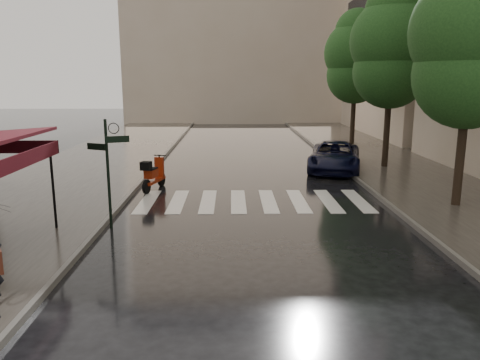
{
  "coord_description": "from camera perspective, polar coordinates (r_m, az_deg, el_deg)",
  "views": [
    {
      "loc": [
        2.22,
        -9.75,
        4.13
      ],
      "look_at": [
        2.45,
        3.0,
        1.4
      ],
      "focal_mm": 35.0,
      "sensor_mm": 36.0,
      "label": 1
    }
  ],
  "objects": [
    {
      "name": "sidewalk_far",
      "position": [
        23.54,
        18.91,
        1.48
      ],
      "size": [
        5.5,
        60.0,
        0.12
      ],
      "primitive_type": "cube",
      "color": "#38332D",
      "rests_on": "ground"
    },
    {
      "name": "crosswalk",
      "position": [
        16.3,
        1.64,
        -2.57
      ],
      "size": [
        7.85,
        3.2,
        0.01
      ],
      "color": "silver",
      "rests_on": "ground"
    },
    {
      "name": "tree_mid",
      "position": [
        22.98,
        18.06,
        15.17
      ],
      "size": [
        3.8,
        3.8,
        8.34
      ],
      "color": "black",
      "rests_on": "sidewalk_far"
    },
    {
      "name": "haussmann_far",
      "position": [
        38.84,
        21.74,
        18.85
      ],
      "size": [
        8.0,
        16.0,
        18.5
      ],
      "primitive_type": "cube",
      "color": "tan",
      "rests_on": "ground"
    },
    {
      "name": "backdrop_building",
      "position": [
        48.11,
        -0.14,
        19.1
      ],
      "size": [
        22.0,
        6.0,
        20.0
      ],
      "primitive_type": "cube",
      "color": "tan",
      "rests_on": "ground"
    },
    {
      "name": "signpost",
      "position": [
        13.4,
        -15.8,
        1.75
      ],
      "size": [
        1.17,
        0.29,
        3.1
      ],
      "color": "black",
      "rests_on": "ground"
    },
    {
      "name": "sidewalk_near",
      "position": [
        23.12,
        -17.94,
        1.36
      ],
      "size": [
        6.0,
        60.0,
        0.12
      ],
      "primitive_type": "cube",
      "color": "#38332D",
      "rests_on": "ground"
    },
    {
      "name": "ground",
      "position": [
        10.82,
        -13.03,
        -10.69
      ],
      "size": [
        120.0,
        120.0,
        0.0
      ],
      "primitive_type": "plane",
      "color": "black",
      "rests_on": "ground"
    },
    {
      "name": "tree_near",
      "position": [
        16.54,
        26.42,
        15.0
      ],
      "size": [
        3.8,
        3.8,
        7.99
      ],
      "color": "black",
      "rests_on": "sidewalk_far"
    },
    {
      "name": "scooter",
      "position": [
        18.11,
        -10.53,
        0.58
      ],
      "size": [
        0.8,
        1.87,
        1.25
      ],
      "rotation": [
        0.0,
        0.0,
        -0.26
      ],
      "color": "black",
      "rests_on": "ground"
    },
    {
      "name": "tree_far",
      "position": [
        29.74,
        13.95,
        14.31
      ],
      "size": [
        3.8,
        3.8,
        8.16
      ],
      "color": "black",
      "rests_on": "sidewalk_far"
    },
    {
      "name": "parked_car",
      "position": [
        22.09,
        11.47,
        2.84
      ],
      "size": [
        3.36,
        5.24,
        1.34
      ],
      "primitive_type": "imported",
      "rotation": [
        0.0,
        0.0,
        -0.25
      ],
      "color": "black",
      "rests_on": "ground"
    },
    {
      "name": "curb_far",
      "position": [
        22.74,
        12.26,
        1.54
      ],
      "size": [
        0.12,
        60.0,
        0.16
      ],
      "primitive_type": "cube",
      "color": "#595651",
      "rests_on": "ground"
    },
    {
      "name": "curb_near",
      "position": [
        22.43,
        -10.46,
        1.47
      ],
      "size": [
        0.12,
        60.0,
        0.16
      ],
      "primitive_type": "cube",
      "color": "#595651",
      "rests_on": "ground"
    }
  ]
}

